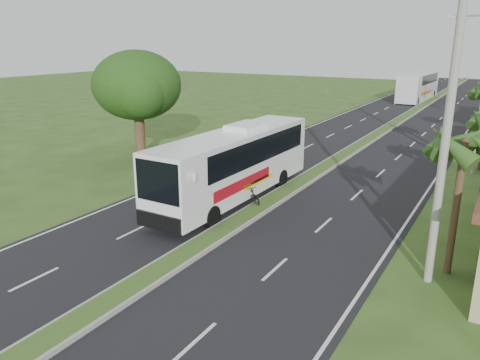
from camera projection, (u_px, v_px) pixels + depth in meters
The scene contains 11 objects.
ground at pixel (198, 249), 18.96m from camera, with size 180.00×180.00×0.00m, color #2F4A1B.
road_asphalt at pixel (351, 151), 35.45m from camera, with size 14.00×160.00×0.02m, color black.
median_strip at pixel (351, 150), 35.42m from camera, with size 1.20×160.00×0.18m.
lane_edge_left at pixel (272, 142), 38.72m from camera, with size 0.12×160.00×0.01m, color silver.
lane_edge_right at pixel (446, 163), 32.19m from camera, with size 0.12×160.00×0.01m, color silver.
palm_verge_a at pixel (465, 145), 15.69m from camera, with size 2.40×2.40×5.45m.
shade_tree at pixel (136, 88), 31.67m from camera, with size 6.30×6.00×7.54m.
utility_pole_a at pixel (448, 121), 14.84m from camera, with size 1.60×0.28×11.00m.
coach_bus_main at pixel (235, 160), 24.26m from camera, with size 2.69×12.11×3.90m.
coach_bus_far at pixel (418, 85), 64.82m from camera, with size 3.27×12.83×3.71m.
motorcyclist at pixel (247, 191), 23.76m from camera, with size 1.85×0.94×2.17m.
Camera 1 is at (10.31, -14.07, 8.14)m, focal length 35.00 mm.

